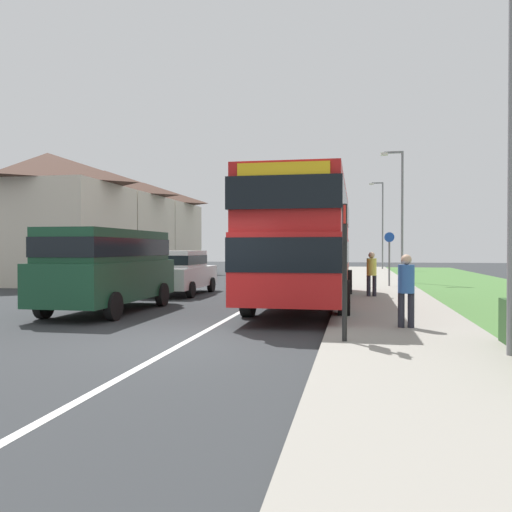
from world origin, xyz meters
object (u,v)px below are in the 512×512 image
Objects in this scene: parked_car_white at (180,271)px; pedestrian_at_stop at (406,287)px; bus_stop_sign at (345,263)px; double_decker_bus at (306,237)px; parked_van_dark_green at (109,264)px; cycle_route_sign at (389,257)px; street_lamp_far at (381,220)px; street_lamp_near at (505,83)px; pedestrian_walking_away at (372,272)px; street_lamp_mid at (400,207)px.

parked_car_white reaches higher than pedestrian_at_stop.
double_decker_bus is at bearing 101.01° from bus_stop_sign.
pedestrian_at_stop is (7.91, -2.30, -0.39)m from parked_van_dark_green.
parked_car_white is (0.12, 5.73, -0.43)m from parked_van_dark_green.
parked_car_white is 9.47m from cycle_route_sign.
parked_car_white is 26.63m from street_lamp_far.
cycle_route_sign is (8.33, 10.41, 0.06)m from parked_van_dark_green.
bus_stop_sign is at bearing -93.70° from street_lamp_far.
street_lamp_near is (1.24, -2.68, 3.40)m from pedestrian_at_stop.
pedestrian_at_stop is 1.00× the size of pedestrian_walking_away.
street_lamp_mid is at bearing 79.39° from pedestrian_walking_away.
pedestrian_at_stop is at bearing -91.75° from street_lamp_far.
street_lamp_far is (3.59, 27.94, 2.02)m from double_decker_bus.
street_lamp_far is at bearing 86.63° from pedestrian_walking_away.
street_lamp_near reaches higher than bus_stop_sign.
street_lamp_mid is 0.93× the size of street_lamp_far.
cycle_route_sign reaches higher than pedestrian_at_stop.
double_decker_bus is 2.45× the size of parked_car_white.
street_lamp_far is (0.58, 20.24, 2.74)m from cycle_route_sign.
pedestrian_at_stop and pedestrian_walking_away have the same top height.
bus_stop_sign is (6.66, -4.18, 0.17)m from parked_van_dark_green.
street_lamp_mid is (1.65, 8.83, 2.93)m from pedestrian_walking_away.
street_lamp_far reaches higher than parked_car_white.
pedestrian_at_stop is at bearing -86.05° from pedestrian_walking_away.
parked_car_white is 11.18m from pedestrian_at_stop.
pedestrian_walking_away is at bearing 93.95° from pedestrian_at_stop.
pedestrian_at_stop is at bearing 56.46° from bus_stop_sign.
street_lamp_far is (-0.23, 35.63, -0.21)m from street_lamp_near.
pedestrian_at_stop is 33.12m from street_lamp_far.
pedestrian_at_stop is 2.32m from bus_stop_sign.
double_decker_bus reaches higher than parked_car_white.
double_decker_bus is at bearing -108.53° from street_lamp_mid.
street_lamp_near is (0.81, -15.39, 2.95)m from cycle_route_sign.
double_decker_bus reaches higher than cycle_route_sign.
pedestrian_walking_away is at bearing -5.51° from parked_car_white.
double_decker_bus is 4.15× the size of bus_stop_sign.
parked_van_dark_green is (-5.32, -2.71, -0.77)m from double_decker_bus.
street_lamp_mid is at bearing 90.27° from street_lamp_near.
pedestrian_walking_away is at bearing 85.40° from bus_stop_sign.
pedestrian_at_stop is 16.45m from street_lamp_mid.
pedestrian_at_stop is 0.22× the size of street_lamp_near.
street_lamp_mid is at bearing 85.93° from pedestrian_at_stop.
cycle_route_sign is 4.30m from street_lamp_mid.
cycle_route_sign is 15.70m from street_lamp_near.
parked_car_white is at bearing 174.49° from pedestrian_walking_away.
pedestrian_at_stop is at bearing -45.86° from parked_car_white.
parked_van_dark_green reaches higher than pedestrian_at_stop.
pedestrian_walking_away is (7.40, 5.02, -0.39)m from parked_van_dark_green.
parked_car_white is 0.61× the size of street_lamp_far.
street_lamp_near reaches higher than street_lamp_far.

